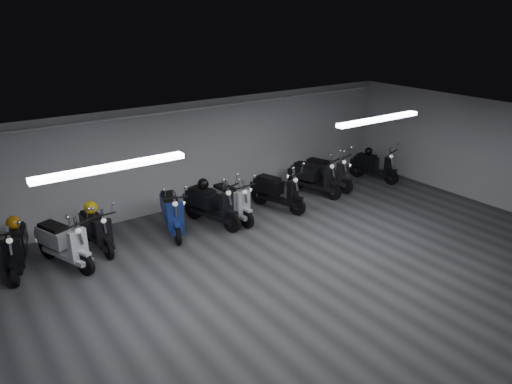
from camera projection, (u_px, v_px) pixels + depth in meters
floor at (298, 290)px, 9.30m from camera, size 14.00×10.00×0.01m
ceiling at (303, 147)px, 8.31m from camera, size 14.00×10.00×0.01m
back_wall at (177, 157)px, 12.64m from camera, size 14.00×0.01×2.80m
right_wall at (510, 158)px, 12.56m from camera, size 0.01×10.00×2.80m
fluor_strip_left at (111, 167)px, 7.49m from camera, size 2.40×0.18×0.08m
fluor_strip_right at (379, 119)px, 10.70m from camera, size 2.40×0.18×0.08m
conduit at (175, 111)px, 12.14m from camera, size 13.60×0.05×0.05m
scooter_1 at (15, 241)px, 9.75m from camera, size 1.06×1.89×1.33m
scooter_2 at (63, 236)px, 9.89m from camera, size 1.25×1.98×1.40m
scooter_3 at (96, 223)px, 10.63m from camera, size 0.66×1.72×1.26m
scooter_4 at (172, 206)px, 11.40m from camera, size 1.11×1.96×1.39m
scooter_5 at (211, 198)px, 11.80m from camera, size 1.17×2.02×1.43m
scooter_6 at (232, 196)px, 12.11m from camera, size 0.73×1.83×1.33m
scooter_7 at (278, 185)px, 12.75m from camera, size 1.13×1.94×1.37m
scooter_8 at (315, 172)px, 13.77m from camera, size 1.12×1.98×1.40m
scooter_9 at (327, 167)px, 14.20m from camera, size 1.14×1.94×1.37m
scooter_10 at (375, 161)px, 14.93m from camera, size 1.04×1.80×1.27m
helmet_0 at (203, 184)px, 11.85m from camera, size 0.27×0.27×0.27m
helmet_1 at (91, 208)px, 10.70m from camera, size 0.29×0.29×0.29m
helmet_2 at (369, 151)px, 14.97m from camera, size 0.24×0.24×0.24m
helmet_3 at (13, 223)px, 9.86m from camera, size 0.28×0.28×0.28m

